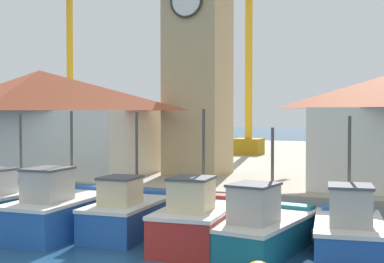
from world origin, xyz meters
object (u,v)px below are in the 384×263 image
object	(u,v)px
fishing_boat_mid_left	(198,221)
port_crane_far	(71,74)
fishing_boat_left_outer	(61,210)
fishing_boat_mid_right	(349,233)
fishing_boat_left_inner	(130,213)
fishing_boat_far_left	(8,204)
clock_tower	(198,38)
warehouse_left	(40,120)
port_crane_near	(249,59)
fishing_boat_center	(264,229)

from	to	relation	value
fishing_boat_mid_left	port_crane_far	bearing A→B (deg)	133.04
fishing_boat_left_outer	fishing_boat_mid_right	xyz separation A→B (m)	(9.88, 0.66, -0.08)
fishing_boat_left_inner	fishing_boat_mid_left	size ratio (longest dim) A/B	1.03
fishing_boat_far_left	fishing_boat_mid_left	distance (m)	8.03
clock_tower	warehouse_left	xyz separation A→B (m)	(-8.21, -2.17, -4.18)
port_crane_near	port_crane_far	bearing A→B (deg)	-178.00
fishing_boat_left_outer	fishing_boat_left_inner	distance (m)	2.47
fishing_boat_far_left	port_crane_far	xyz separation A→B (m)	(-12.92, 22.15, 6.91)
port_crane_near	fishing_boat_mid_left	bearing A→B (deg)	-77.29
clock_tower	warehouse_left	world-z (taller)	clock_tower
fishing_boat_mid_left	port_crane_far	xyz separation A→B (m)	(-20.95, 22.43, 6.89)
fishing_boat_left_outer	port_crane_near	world-z (taller)	port_crane_near
fishing_boat_far_left	fishing_boat_mid_right	world-z (taller)	fishing_boat_far_left
fishing_boat_left_outer	fishing_boat_left_inner	size ratio (longest dim) A/B	1.11
fishing_boat_center	clock_tower	size ratio (longest dim) A/B	0.34
fishing_boat_left_outer	port_crane_far	xyz separation A→B (m)	(-15.72, 22.60, 6.87)
port_crane_far	fishing_boat_mid_right	bearing A→B (deg)	-40.59
fishing_boat_mid_right	clock_tower	distance (m)	14.30
fishing_boat_far_left	fishing_boat_mid_right	distance (m)	12.69
clock_tower	warehouse_left	bearing A→B (deg)	-165.19
fishing_boat_left_outer	fishing_boat_mid_left	size ratio (longest dim) A/B	1.14
fishing_boat_mid_right	warehouse_left	bearing A→B (deg)	158.17
fishing_boat_center	fishing_boat_far_left	bearing A→B (deg)	179.25
fishing_boat_left_inner	fishing_boat_left_outer	bearing A→B (deg)	-159.69
fishing_boat_mid_left	port_crane_far	world-z (taller)	port_crane_far
fishing_boat_left_inner	port_crane_far	distance (m)	29.09
fishing_boat_center	warehouse_left	distance (m)	16.12
warehouse_left	fishing_boat_left_outer	bearing A→B (deg)	-47.23
fishing_boat_left_outer	fishing_boat_left_inner	world-z (taller)	fishing_boat_left_outer
fishing_boat_left_inner	port_crane_near	distance (m)	23.67
port_crane_near	port_crane_far	world-z (taller)	port_crane_near
port_crane_near	port_crane_far	size ratio (longest dim) A/B	1.11
fishing_boat_far_left	fishing_boat_left_outer	size ratio (longest dim) A/B	0.99
fishing_boat_left_inner	fishing_boat_mid_right	world-z (taller)	fishing_boat_left_inner
fishing_boat_mid_right	fishing_boat_mid_left	bearing A→B (deg)	-173.93
fishing_boat_far_left	fishing_boat_center	bearing A→B (deg)	-0.75
warehouse_left	port_crane_far	size ratio (longest dim) A/B	0.73
fishing_boat_left_inner	warehouse_left	xyz separation A→B (m)	(-9.10, 6.49, 3.22)
fishing_boat_center	port_crane_far	size ratio (longest dim) A/B	0.30
fishing_boat_left_inner	port_crane_far	bearing A→B (deg)	129.67
fishing_boat_center	fishing_boat_mid_right	world-z (taller)	fishing_boat_mid_right
fishing_boat_mid_right	clock_tower	bearing A→B (deg)	133.73
fishing_boat_mid_right	port_crane_far	size ratio (longest dim) A/B	0.26
fishing_boat_far_left	fishing_boat_center	xyz separation A→B (m)	(10.16, -0.13, -0.07)
port_crane_near	fishing_boat_left_inner	bearing A→B (deg)	-84.19
fishing_boat_center	fishing_boat_mid_left	bearing A→B (deg)	-175.85
fishing_boat_mid_left	fishing_boat_center	xyz separation A→B (m)	(2.13, 0.15, -0.09)
port_crane_near	fishing_boat_center	bearing A→B (deg)	-72.24
fishing_boat_mid_left	warehouse_left	size ratio (longest dim) A/B	0.37
fishing_boat_center	port_crane_near	size ratio (longest dim) A/B	0.27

